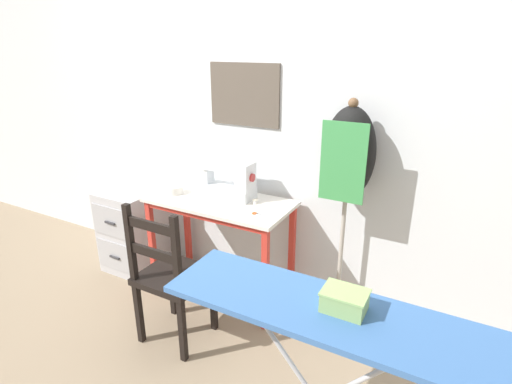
# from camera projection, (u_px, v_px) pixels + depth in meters

# --- Properties ---
(ground_plane) EXTENTS (14.00, 14.00, 0.00)m
(ground_plane) POSITION_uv_depth(u_px,v_px,m) (204.00, 310.00, 2.84)
(ground_plane) COLOR gray
(wall_back) EXTENTS (10.00, 0.07, 2.55)m
(wall_back) POSITION_uv_depth(u_px,v_px,m) (241.00, 119.00, 2.86)
(wall_back) COLOR silver
(wall_back) RESTS_ON ground_plane
(sewing_table) EXTENTS (1.02, 0.50, 0.76)m
(sewing_table) POSITION_uv_depth(u_px,v_px,m) (219.00, 215.00, 2.81)
(sewing_table) COLOR silver
(sewing_table) RESTS_ON ground_plane
(sewing_machine) EXTENTS (0.39, 0.17, 0.29)m
(sewing_machine) POSITION_uv_depth(u_px,v_px,m) (231.00, 180.00, 2.79)
(sewing_machine) COLOR white
(sewing_machine) RESTS_ON sewing_table
(fabric_bowl) EXTENTS (0.13, 0.13, 0.06)m
(fabric_bowl) POSITION_uv_depth(u_px,v_px,m) (174.00, 189.00, 2.90)
(fabric_bowl) COLOR silver
(fabric_bowl) RESTS_ON sewing_table
(scissors) EXTENTS (0.15, 0.04, 0.01)m
(scissors) POSITION_uv_depth(u_px,v_px,m) (259.00, 214.00, 2.54)
(scissors) COLOR silver
(scissors) RESTS_ON sewing_table
(thread_spool_near_machine) EXTENTS (0.04, 0.04, 0.03)m
(thread_spool_near_machine) POSITION_uv_depth(u_px,v_px,m) (255.00, 202.00, 2.71)
(thread_spool_near_machine) COLOR silver
(thread_spool_near_machine) RESTS_ON sewing_table
(wooden_chair) EXTENTS (0.40, 0.38, 0.94)m
(wooden_chair) POSITION_uv_depth(u_px,v_px,m) (171.00, 277.00, 2.43)
(wooden_chair) COLOR black
(wooden_chair) RESTS_ON ground_plane
(filing_cabinet) EXTENTS (0.42, 0.55, 0.68)m
(filing_cabinet) POSITION_uv_depth(u_px,v_px,m) (138.00, 227.00, 3.34)
(filing_cabinet) COLOR #B7B7BC
(filing_cabinet) RESTS_ON ground_plane
(dress_form) EXTENTS (0.32, 0.32, 1.49)m
(dress_form) POSITION_uv_depth(u_px,v_px,m) (348.00, 167.00, 2.42)
(dress_form) COLOR #846647
(dress_form) RESTS_ON ground_plane
(ironing_board) EXTENTS (1.20, 0.35, 0.89)m
(ironing_board) POSITION_uv_depth(u_px,v_px,m) (323.00, 319.00, 1.46)
(ironing_board) COLOR #3D6BAD
(ironing_board) RESTS_ON ground_plane
(storage_box) EXTENTS (0.16, 0.12, 0.08)m
(storage_box) POSITION_uv_depth(u_px,v_px,m) (344.00, 301.00, 1.42)
(storage_box) COLOR #8EB266
(storage_box) RESTS_ON ironing_board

